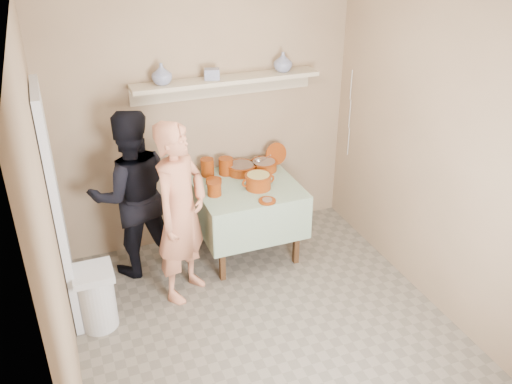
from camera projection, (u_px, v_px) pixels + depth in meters
name	position (u px, v px, depth m)	size (l,w,h in m)	color
ground	(272.00, 337.00, 4.44)	(3.50, 3.50, 0.00)	#726859
tile_panel	(58.00, 210.00, 4.29)	(0.06, 0.70, 2.00)	silver
plate_stack_a	(207.00, 167.00, 5.35)	(0.13, 0.13, 0.18)	maroon
plate_stack_b	(226.00, 166.00, 5.38)	(0.14, 0.14, 0.17)	maroon
bowl_stack	(214.00, 189.00, 4.99)	(0.13, 0.13, 0.13)	maroon
empty_bowl	(214.00, 181.00, 5.22)	(0.15, 0.15, 0.05)	maroon
propped_lid	(276.00, 154.00, 5.57)	(0.23, 0.23, 0.02)	maroon
vase_right	(283.00, 62.00, 5.19)	(0.18, 0.18, 0.19)	navy
vase_left	(162.00, 74.00, 4.81)	(0.18, 0.18, 0.19)	navy
ceramic_box	(212.00, 74.00, 4.97)	(0.14, 0.10, 0.10)	navy
person_cook	(181.00, 213.00, 4.60)	(0.60, 0.39, 1.64)	#CD7C58
person_helper	(132.00, 194.00, 4.94)	(0.78, 0.61, 1.61)	black
room_shell	(276.00, 157.00, 3.69)	(3.04, 3.54, 2.62)	#9D8060
serving_table	(246.00, 195.00, 5.28)	(0.97, 0.97, 0.76)	#4C2D16
cazuela_meat_a	(241.00, 168.00, 5.41)	(0.30, 0.30, 0.10)	#732202
cazuela_meat_b	(264.00, 165.00, 5.47)	(0.28, 0.28, 0.10)	#732202
ladle	(259.00, 161.00, 5.44)	(0.08, 0.26, 0.19)	silver
cazuela_rice	(258.00, 180.00, 5.10)	(0.33, 0.25, 0.14)	#732202
front_plate	(267.00, 201.00, 4.90)	(0.16, 0.16, 0.03)	maroon
wall_shelf	(226.00, 82.00, 5.09)	(1.80, 0.25, 0.21)	#C1AE8F
trash_bin	(97.00, 298.00, 4.44)	(0.32, 0.32, 0.56)	silver
electrical_cord	(350.00, 114.00, 5.55)	(0.01, 0.05, 0.90)	silver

